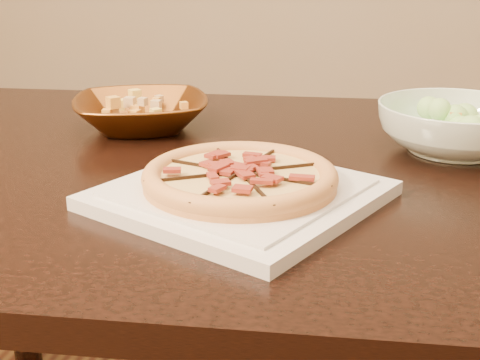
{
  "coord_description": "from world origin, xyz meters",
  "views": [
    {
      "loc": [
        0.18,
        -1.0,
        1.07
      ],
      "look_at": [
        -0.03,
        -0.22,
        0.78
      ],
      "focal_mm": 50.0,
      "sensor_mm": 36.0,
      "label": 1
    }
  ],
  "objects_px": {
    "plate": "(240,194)",
    "salad_bowl": "(455,128)",
    "bronze_bowl": "(141,113)",
    "dining_table": "(216,217)",
    "pizza": "(240,177)"
  },
  "relations": [
    {
      "from": "bronze_bowl",
      "to": "salad_bowl",
      "type": "xyz_separation_m",
      "value": [
        0.54,
        0.0,
        0.01
      ]
    },
    {
      "from": "plate",
      "to": "salad_bowl",
      "type": "distance_m",
      "value": 0.41
    },
    {
      "from": "salad_bowl",
      "to": "bronze_bowl",
      "type": "bearing_deg",
      "value": -179.69
    },
    {
      "from": "dining_table",
      "to": "pizza",
      "type": "distance_m",
      "value": 0.22
    },
    {
      "from": "pizza",
      "to": "salad_bowl",
      "type": "bearing_deg",
      "value": 47.89
    },
    {
      "from": "dining_table",
      "to": "pizza",
      "type": "xyz_separation_m",
      "value": [
        0.08,
        -0.16,
        0.13
      ]
    },
    {
      "from": "dining_table",
      "to": "bronze_bowl",
      "type": "height_order",
      "value": "bronze_bowl"
    },
    {
      "from": "plate",
      "to": "salad_bowl",
      "type": "height_order",
      "value": "salad_bowl"
    },
    {
      "from": "bronze_bowl",
      "to": "salad_bowl",
      "type": "relative_size",
      "value": 0.96
    },
    {
      "from": "dining_table",
      "to": "bronze_bowl",
      "type": "xyz_separation_m",
      "value": [
        -0.18,
        0.14,
        0.12
      ]
    },
    {
      "from": "dining_table",
      "to": "salad_bowl",
      "type": "bearing_deg",
      "value": 22.04
    },
    {
      "from": "bronze_bowl",
      "to": "pizza",
      "type": "bearing_deg",
      "value": -48.81
    },
    {
      "from": "plate",
      "to": "pizza",
      "type": "relative_size",
      "value": 1.61
    },
    {
      "from": "pizza",
      "to": "plate",
      "type": "bearing_deg",
      "value": -73.63
    },
    {
      "from": "plate",
      "to": "pizza",
      "type": "xyz_separation_m",
      "value": [
        -0.0,
        0.0,
        0.02
      ]
    }
  ]
}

